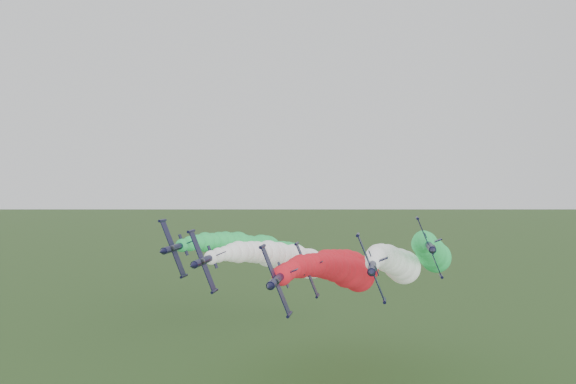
# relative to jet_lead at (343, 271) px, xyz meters

# --- Properties ---
(jet_lead) EXTENTS (13.23, 79.16, 18.99)m
(jet_lead) POSITION_rel_jet_lead_xyz_m (0.00, 0.00, 0.00)
(jet_lead) COLOR black
(jet_lead) RESTS_ON ground
(jet_inner_left) EXTENTS (12.58, 78.50, 18.33)m
(jet_inner_left) POSITION_rel_jet_lead_xyz_m (-12.30, 6.01, 1.44)
(jet_inner_left) COLOR black
(jet_inner_left) RESTS_ON ground
(jet_inner_right) EXTENTS (12.47, 78.37, 18.20)m
(jet_inner_right) POSITION_rel_jet_lead_xyz_m (11.45, 3.35, 1.48)
(jet_inner_right) COLOR black
(jet_inner_right) RESTS_ON ground
(jet_outer_left) EXTENTS (13.23, 79.15, 18.98)m
(jet_outer_left) POSITION_rel_jet_lead_xyz_m (-18.49, 12.10, 2.33)
(jet_outer_left) COLOR black
(jet_outer_left) RESTS_ON ground
(jet_outer_right) EXTENTS (13.19, 79.11, 18.95)m
(jet_outer_right) POSITION_rel_jet_lead_xyz_m (19.65, 14.80, 2.97)
(jet_outer_right) COLOR black
(jet_outer_right) RESTS_ON ground
(jet_trail) EXTENTS (12.90, 78.82, 18.66)m
(jet_trail) POSITION_rel_jet_lead_xyz_m (0.65, 19.63, -1.51)
(jet_trail) COLOR black
(jet_trail) RESTS_ON ground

